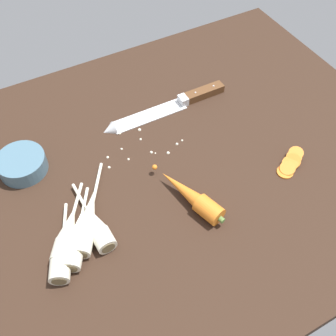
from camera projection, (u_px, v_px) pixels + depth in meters
ground_plane at (164, 171)px, 94.61cm from camera, size 120.00×90.00×4.00cm
chefs_knife at (164, 109)px, 103.89cm from camera, size 34.72×4.51×4.18cm
whole_carrot at (192, 197)px, 85.24cm from camera, size 8.81×19.94×4.20cm
parsnip_front at (76, 239)px, 79.15cm from camera, size 11.77×17.67×4.00cm
parsnip_mid_left at (67, 234)px, 79.91cm from camera, size 12.30×16.88×4.00cm
parsnip_mid_right at (96, 225)px, 81.08cm from camera, size 4.39×18.45×4.00cm
parsnip_back at (88, 221)px, 81.72cm from camera, size 14.32×20.88×4.00cm
parsnip_outer at (61, 253)px, 77.28cm from camera, size 9.01×17.10×4.00cm
carrot_slice_stack at (291, 163)px, 92.40cm from camera, size 8.49×6.13×2.87cm
prep_bowl at (22, 164)px, 90.74cm from camera, size 11.00×11.00×4.00cm
mince_crumbs at (140, 145)px, 96.62cm from camera, size 19.66×12.18×0.86cm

